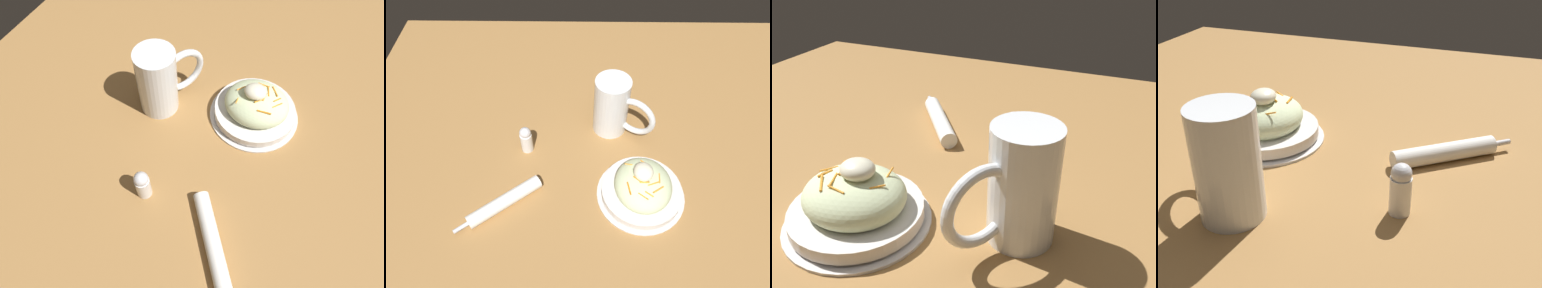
{
  "view_description": "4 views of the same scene",
  "coord_description": "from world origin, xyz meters",
  "views": [
    {
      "loc": [
        0.1,
        -0.41,
        0.66
      ],
      "look_at": [
        -0.05,
        -0.09,
        0.08
      ],
      "focal_mm": 31.12,
      "sensor_mm": 36.0,
      "label": 1
    },
    {
      "loc": [
        0.46,
        -0.06,
        0.75
      ],
      "look_at": [
        -0.08,
        -0.06,
        0.06
      ],
      "focal_mm": 32.78,
      "sensor_mm": 36.0,
      "label": 2
    },
    {
      "loc": [
        -0.3,
        0.46,
        0.39
      ],
      "look_at": [
        -0.07,
        -0.07,
        0.07
      ],
      "focal_mm": 38.44,
      "sensor_mm": 36.0,
      "label": 3
    },
    {
      "loc": [
        -0.64,
        -0.31,
        0.4
      ],
      "look_at": [
        -0.05,
        -0.1,
        0.06
      ],
      "focal_mm": 42.84,
      "sensor_mm": 36.0,
      "label": 4
    }
  ],
  "objects": [
    {
      "name": "salad_plate",
      "position": [
        0.03,
        0.09,
        0.03
      ],
      "size": [
        0.21,
        0.21,
        0.1
      ],
      "color": "silver",
      "rests_on": "ground_plane"
    },
    {
      "name": "beer_mug",
      "position": [
        -0.19,
        0.03,
        0.08
      ],
      "size": [
        0.12,
        0.16,
        0.17
      ],
      "color": "white",
      "rests_on": "ground_plane"
    },
    {
      "name": "ground_plane",
      "position": [
        0.0,
        0.0,
        0.0
      ],
      "size": [
        1.43,
        1.43,
        0.0
      ],
      "primitive_type": "plane",
      "color": "#9E703D"
    },
    {
      "name": "salt_shaker",
      "position": [
        -0.11,
        -0.2,
        0.04
      ],
      "size": [
        0.03,
        0.03,
        0.08
      ],
      "color": "white",
      "rests_on": "ground_plane"
    },
    {
      "name": "napkin_roll",
      "position": [
        0.06,
        -0.24,
        0.02
      ],
      "size": [
        0.15,
        0.19,
        0.03
      ],
      "color": "white",
      "rests_on": "ground_plane"
    }
  ]
}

